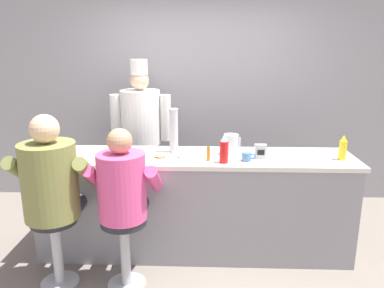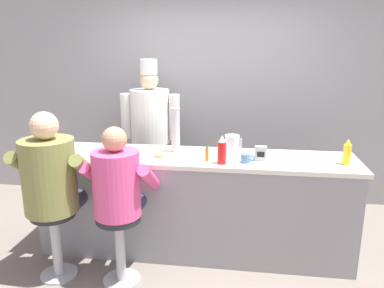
{
  "view_description": "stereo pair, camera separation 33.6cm",
  "coord_description": "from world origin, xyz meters",
  "px_view_note": "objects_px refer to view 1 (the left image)",
  "views": [
    {
      "loc": [
        0.1,
        -2.99,
        1.96
      ],
      "look_at": [
        -0.02,
        0.3,
        1.08
      ],
      "focal_mm": 35.0,
      "sensor_mm": 36.0,
      "label": 1
    },
    {
      "loc": [
        0.43,
        -2.96,
        1.96
      ],
      "look_at": [
        -0.02,
        0.3,
        1.08
      ],
      "focal_mm": 35.0,
      "sensor_mm": 36.0,
      "label": 2
    }
  ],
  "objects_px": {
    "mustard_bottle_yellow": "(343,148)",
    "coffee_mug_white": "(183,153)",
    "cereal_bowl": "(112,159)",
    "water_pitcher_clear": "(231,144)",
    "ketchup_bottle_red": "(224,150)",
    "breakfast_plate": "(160,158)",
    "coffee_mug_blue": "(247,157)",
    "napkin_dispenser_chrome": "(260,152)",
    "diner_seated_pink": "(123,192)",
    "hot_sauce_bottle_orange": "(208,154)",
    "cook_in_whites_near": "(141,130)",
    "cup_stack_steel": "(174,130)",
    "diner_seated_olive": "(52,185)"
  },
  "relations": [
    {
      "from": "cereal_bowl",
      "to": "diner_seated_pink",
      "type": "relative_size",
      "value": 0.1
    },
    {
      "from": "diner_seated_olive",
      "to": "breakfast_plate",
      "type": "bearing_deg",
      "value": 27.94
    },
    {
      "from": "water_pitcher_clear",
      "to": "mustard_bottle_yellow",
      "type": "bearing_deg",
      "value": -7.9
    },
    {
      "from": "mustard_bottle_yellow",
      "to": "coffee_mug_white",
      "type": "bearing_deg",
      "value": 178.98
    },
    {
      "from": "cup_stack_steel",
      "to": "diner_seated_olive",
      "type": "relative_size",
      "value": 0.29
    },
    {
      "from": "coffee_mug_white",
      "to": "cook_in_whites_near",
      "type": "relative_size",
      "value": 0.07
    },
    {
      "from": "mustard_bottle_yellow",
      "to": "breakfast_plate",
      "type": "bearing_deg",
      "value": -178.19
    },
    {
      "from": "ketchup_bottle_red",
      "to": "mustard_bottle_yellow",
      "type": "height_order",
      "value": "ketchup_bottle_red"
    },
    {
      "from": "mustard_bottle_yellow",
      "to": "cereal_bowl",
      "type": "distance_m",
      "value": 2.04
    },
    {
      "from": "breakfast_plate",
      "to": "diner_seated_pink",
      "type": "height_order",
      "value": "diner_seated_pink"
    },
    {
      "from": "coffee_mug_blue",
      "to": "napkin_dispenser_chrome",
      "type": "bearing_deg",
      "value": 29.5
    },
    {
      "from": "coffee_mug_blue",
      "to": "coffee_mug_white",
      "type": "bearing_deg",
      "value": 170.74
    },
    {
      "from": "water_pitcher_clear",
      "to": "coffee_mug_blue",
      "type": "distance_m",
      "value": 0.25
    },
    {
      "from": "hot_sauce_bottle_orange",
      "to": "cereal_bowl",
      "type": "distance_m",
      "value": 0.84
    },
    {
      "from": "breakfast_plate",
      "to": "napkin_dispenser_chrome",
      "type": "bearing_deg",
      "value": 3.59
    },
    {
      "from": "hot_sauce_bottle_orange",
      "to": "cereal_bowl",
      "type": "xyz_separation_m",
      "value": [
        -0.84,
        -0.08,
        -0.03
      ]
    },
    {
      "from": "cereal_bowl",
      "to": "coffee_mug_blue",
      "type": "xyz_separation_m",
      "value": [
        1.18,
        0.08,
        0.01
      ]
    },
    {
      "from": "napkin_dispenser_chrome",
      "to": "ketchup_bottle_red",
      "type": "bearing_deg",
      "value": -158.23
    },
    {
      "from": "napkin_dispenser_chrome",
      "to": "coffee_mug_blue",
      "type": "bearing_deg",
      "value": -150.5
    },
    {
      "from": "breakfast_plate",
      "to": "cook_in_whites_near",
      "type": "relative_size",
      "value": 0.14
    },
    {
      "from": "cereal_bowl",
      "to": "diner_seated_olive",
      "type": "relative_size",
      "value": 0.09
    },
    {
      "from": "hot_sauce_bottle_orange",
      "to": "diner_seated_pink",
      "type": "xyz_separation_m",
      "value": [
        -0.68,
        -0.42,
        -0.2
      ]
    },
    {
      "from": "breakfast_plate",
      "to": "diner_seated_pink",
      "type": "distance_m",
      "value": 0.53
    },
    {
      "from": "coffee_mug_blue",
      "to": "hot_sauce_bottle_orange",
      "type": "bearing_deg",
      "value": -178.88
    },
    {
      "from": "cereal_bowl",
      "to": "cup_stack_steel",
      "type": "xyz_separation_m",
      "value": [
        0.51,
        0.34,
        0.18
      ]
    },
    {
      "from": "diner_seated_olive",
      "to": "cook_in_whites_near",
      "type": "height_order",
      "value": "cook_in_whites_near"
    },
    {
      "from": "water_pitcher_clear",
      "to": "ketchup_bottle_red",
      "type": "bearing_deg",
      "value": -106.42
    },
    {
      "from": "breakfast_plate",
      "to": "diner_seated_olive",
      "type": "relative_size",
      "value": 0.17
    },
    {
      "from": "water_pitcher_clear",
      "to": "cup_stack_steel",
      "type": "distance_m",
      "value": 0.55
    },
    {
      "from": "mustard_bottle_yellow",
      "to": "cook_in_whites_near",
      "type": "height_order",
      "value": "cook_in_whites_near"
    },
    {
      "from": "diner_seated_pink",
      "to": "coffee_mug_blue",
      "type": "bearing_deg",
      "value": 22.55
    },
    {
      "from": "water_pitcher_clear",
      "to": "cup_stack_steel",
      "type": "xyz_separation_m",
      "value": [
        -0.54,
        0.06,
        0.12
      ]
    },
    {
      "from": "breakfast_plate",
      "to": "coffee_mug_white",
      "type": "distance_m",
      "value": 0.22
    },
    {
      "from": "cup_stack_steel",
      "to": "diner_seated_olive",
      "type": "distance_m",
      "value": 1.18
    },
    {
      "from": "ketchup_bottle_red",
      "to": "hot_sauce_bottle_orange",
      "type": "distance_m",
      "value": 0.16
    },
    {
      "from": "breakfast_plate",
      "to": "cup_stack_steel",
      "type": "distance_m",
      "value": 0.33
    },
    {
      "from": "napkin_dispenser_chrome",
      "to": "diner_seated_pink",
      "type": "xyz_separation_m",
      "value": [
        -1.15,
        -0.5,
        -0.2
      ]
    },
    {
      "from": "breakfast_plate",
      "to": "diner_seated_pink",
      "type": "bearing_deg",
      "value": -119.35
    },
    {
      "from": "ketchup_bottle_red",
      "to": "water_pitcher_clear",
      "type": "xyz_separation_m",
      "value": [
        0.08,
        0.26,
        -0.02
      ]
    },
    {
      "from": "water_pitcher_clear",
      "to": "coffee_mug_white",
      "type": "distance_m",
      "value": 0.46
    },
    {
      "from": "mustard_bottle_yellow",
      "to": "ketchup_bottle_red",
      "type": "bearing_deg",
      "value": -173.08
    },
    {
      "from": "cereal_bowl",
      "to": "coffee_mug_white",
      "type": "bearing_deg",
      "value": 16.11
    },
    {
      "from": "breakfast_plate",
      "to": "coffee_mug_blue",
      "type": "xyz_separation_m",
      "value": [
        0.77,
        -0.02,
        0.02
      ]
    },
    {
      "from": "water_pitcher_clear",
      "to": "breakfast_plate",
      "type": "height_order",
      "value": "water_pitcher_clear"
    },
    {
      "from": "hot_sauce_bottle_orange",
      "to": "cup_stack_steel",
      "type": "bearing_deg",
      "value": 140.78
    },
    {
      "from": "breakfast_plate",
      "to": "ketchup_bottle_red",
      "type": "bearing_deg",
      "value": -7.76
    },
    {
      "from": "coffee_mug_blue",
      "to": "diner_seated_olive",
      "type": "distance_m",
      "value": 1.65
    },
    {
      "from": "cup_stack_steel",
      "to": "diner_seated_pink",
      "type": "relative_size",
      "value": 0.31
    },
    {
      "from": "coffee_mug_blue",
      "to": "ketchup_bottle_red",
      "type": "bearing_deg",
      "value": -163.49
    },
    {
      "from": "mustard_bottle_yellow",
      "to": "cup_stack_steel",
      "type": "xyz_separation_m",
      "value": [
        -1.52,
        0.19,
        0.11
      ]
    }
  ]
}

